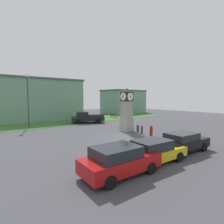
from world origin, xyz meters
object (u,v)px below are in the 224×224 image
bench (114,115)px  clock_tower (127,110)px  car_by_building (183,142)px  car_navy_sedan (120,160)px  bollard_mid_row (142,130)px  pickup_truck (88,117)px  bollard_far_row (151,131)px  car_near_tower (154,151)px  bollard_near_tower (138,128)px  street_lamp_near_road (28,98)px

bench → clock_tower: bearing=-124.0°
car_by_building → car_navy_sedan: bearing=178.5°
bollard_mid_row → pickup_truck: bearing=89.7°
bollard_far_row → car_near_tower: bearing=-141.2°
bollard_mid_row → car_near_tower: 8.68m
bollard_near_tower → bollard_far_row: size_ratio=0.77×
pickup_truck → car_navy_sedan: bearing=-117.3°
bollard_near_tower → car_by_building: size_ratio=0.20×
car_navy_sedan → car_by_building: (6.43, -0.17, -0.04)m
car_navy_sedan → pickup_truck: size_ratio=0.80×
bollard_mid_row → car_near_tower: bearing=-134.6°
car_near_tower → clock_tower: bearing=54.8°
pickup_truck → bollard_mid_row: bearing=-90.3°
clock_tower → car_navy_sedan: bearing=-136.6°
bollard_far_row → car_navy_sedan: size_ratio=0.26×
car_navy_sedan → car_near_tower: size_ratio=1.03×
car_by_building → pickup_truck: bearing=81.6°
pickup_truck → bench: bearing=18.6°
clock_tower → car_by_building: clock_tower is taller
car_navy_sedan → pickup_truck: bearing=62.7°
clock_tower → bollard_mid_row: 3.20m
street_lamp_near_road → bollard_far_row: bearing=-59.9°
car_navy_sedan → car_near_tower: bearing=-1.8°
bollard_near_tower → bollard_mid_row: size_ratio=0.92×
car_near_tower → bollard_near_tower: bearing=47.6°
pickup_truck → bollard_near_tower: bearing=-87.3°
clock_tower → car_by_building: 9.23m
car_by_building → bollard_near_tower: bearing=67.0°
pickup_truck → street_lamp_near_road: 9.27m
bollard_near_tower → car_by_building: 7.97m
bollard_near_tower → pickup_truck: (-0.48, 10.41, 0.48)m
bollard_far_row → bollard_near_tower: bearing=73.3°
car_navy_sedan → car_by_building: car_navy_sedan is taller
car_navy_sedan → street_lamp_near_road: street_lamp_near_road is taller
bollard_near_tower → street_lamp_near_road: (-9.09, 11.82, 3.65)m
bollard_far_row → car_by_building: size_ratio=0.27×
street_lamp_near_road → clock_tower: bearing=-50.8°
clock_tower → pickup_truck: size_ratio=0.94×
bollard_far_row → street_lamp_near_road: street_lamp_near_road is taller
bollard_near_tower → car_by_building: bearing=-113.0°
car_near_tower → street_lamp_near_road: (-2.46, 19.07, 3.35)m
car_navy_sedan → street_lamp_near_road: 19.27m
bollard_far_row → street_lamp_near_road: 16.96m
street_lamp_near_road → car_navy_sedan: bearing=-91.4°
bollard_near_tower → car_by_building: car_by_building is taller
bollard_far_row → pickup_truck: bearing=88.7°
car_by_building → pickup_truck: size_ratio=0.78×
pickup_truck → bench: 8.28m
car_by_building → street_lamp_near_road: (-5.98, 19.15, 3.34)m
bollard_near_tower → car_navy_sedan: 11.94m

